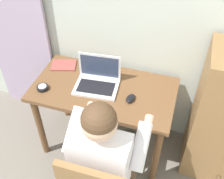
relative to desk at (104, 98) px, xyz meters
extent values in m
cube|color=silver|center=(0.49, 0.37, 0.63)|extent=(4.80, 0.05, 2.50)
cube|color=#B29EBC|center=(-0.93, 0.30, 0.47)|extent=(0.63, 0.03, 2.18)
cube|color=brown|center=(0.00, 0.00, 0.10)|extent=(1.13, 0.61, 0.03)
cylinder|color=brown|center=(-0.51, -0.24, -0.27)|extent=(0.06, 0.06, 0.70)
cylinder|color=brown|center=(0.51, -0.24, -0.27)|extent=(0.06, 0.06, 0.70)
cylinder|color=brown|center=(-0.51, 0.24, -0.27)|extent=(0.06, 0.06, 0.70)
cylinder|color=brown|center=(0.51, 0.24, -0.27)|extent=(0.06, 0.06, 0.70)
sphere|color=brown|center=(1.04, -0.14, -0.50)|extent=(0.04, 0.04, 0.04)
cylinder|color=olive|center=(0.02, -0.47, -0.41)|extent=(0.04, 0.04, 0.42)
cylinder|color=#4C4C4C|center=(0.28, -0.41, -0.12)|extent=(0.14, 0.40, 0.14)
cylinder|color=#4C4C4C|center=(0.10, -0.41, -0.12)|extent=(0.14, 0.40, 0.14)
cylinder|color=#4C4C4C|center=(0.28, -0.21, -0.37)|extent=(0.11, 0.11, 0.49)
cylinder|color=#4C4C4C|center=(0.10, -0.21, -0.37)|extent=(0.11, 0.11, 0.49)
cube|color=white|center=(0.19, -0.64, 0.11)|extent=(0.36, 0.20, 0.46)
cylinder|color=white|center=(0.41, -0.51, 0.19)|extent=(0.09, 0.30, 0.25)
cylinder|color=white|center=(-0.03, -0.51, 0.19)|extent=(0.09, 0.30, 0.25)
cylinder|color=#DBAD8E|center=(0.41, -0.31, 0.08)|extent=(0.07, 0.27, 0.11)
cylinder|color=#DBAD8E|center=(-0.03, -0.31, 0.08)|extent=(0.07, 0.27, 0.11)
sphere|color=#DBAD8E|center=(0.19, -0.63, 0.47)|extent=(0.20, 0.20, 0.20)
sphere|color=#513823|center=(0.19, -0.63, 0.50)|extent=(0.20, 0.20, 0.20)
cube|color=silver|center=(-0.06, -0.02, 0.12)|extent=(0.36, 0.27, 0.02)
cube|color=black|center=(-0.05, -0.03, 0.13)|extent=(0.30, 0.18, 0.00)
cube|color=silver|center=(-0.07, 0.11, 0.24)|extent=(0.34, 0.04, 0.22)
cube|color=#2D3851|center=(-0.07, 0.10, 0.24)|extent=(0.30, 0.03, 0.18)
ellipsoid|color=black|center=(0.24, -0.07, 0.13)|extent=(0.08, 0.11, 0.03)
cylinder|color=black|center=(-0.46, -0.15, 0.13)|extent=(0.09, 0.09, 0.03)
cylinder|color=silver|center=(-0.46, -0.15, 0.14)|extent=(0.06, 0.06, 0.00)
cube|color=#994742|center=(-0.42, 0.17, 0.12)|extent=(0.24, 0.20, 0.01)
camera|label=1|loc=(0.54, -1.51, 1.58)|focal=43.87mm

